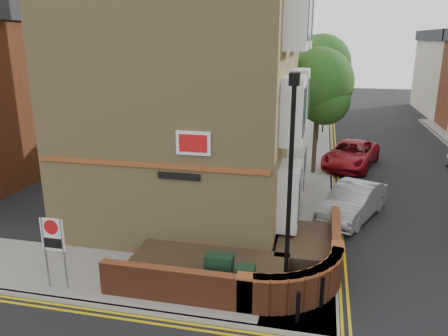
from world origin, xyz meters
The scene contains 21 objects.
ground centered at (0.00, 0.00, 0.00)m, with size 120.00×120.00×0.00m, color black.
pavement_corner centered at (-3.50, 1.50, 0.06)m, with size 13.00×3.00×0.12m, color gray.
pavement_main centered at (2.00, 16.00, 0.06)m, with size 2.00×32.00×0.12m, color gray.
kerb_side centered at (-3.50, 0.00, 0.06)m, with size 13.00×0.15×0.12m, color gray.
kerb_main_near centered at (3.00, 16.00, 0.06)m, with size 0.15×32.00×0.12m, color gray.
yellow_lines_side centered at (-3.50, -0.25, 0.01)m, with size 13.00×0.28×0.01m, color gold.
yellow_lines_main centered at (3.25, 16.00, 0.01)m, with size 0.28×32.00×0.01m, color gold.
corner_building centered at (-2.84, 8.00, 6.23)m, with size 8.95×10.40×13.60m.
garden_wall centered at (0.00, 2.50, 0.00)m, with size 6.80×6.00×1.20m, color brown, non-canonical shape.
lamppost centered at (1.60, 1.20, 3.34)m, with size 0.25×0.50×6.30m.
utility_cabinet_large centered at (-0.30, 1.30, 0.72)m, with size 0.80×0.45×1.20m, color black.
utility_cabinet_small centered at (0.50, 1.00, 0.67)m, with size 0.55×0.40×1.10m, color black.
bollard_near centered at (2.00, 0.40, 0.57)m, with size 0.11×0.11×0.90m, color black.
bollard_far centered at (2.60, 1.20, 0.57)m, with size 0.11×0.11×0.90m, color black.
zone_sign centered at (-5.00, 0.50, 1.64)m, with size 0.72×0.07×2.20m.
tree_near centered at (2.00, 14.05, 4.70)m, with size 3.64×3.65×6.70m.
tree_mid centered at (2.00, 22.05, 5.20)m, with size 4.03×4.03×7.42m.
tree_far centered at (2.00, 30.05, 4.91)m, with size 3.81×3.81×7.00m.
traffic_light_assembly centered at (2.40, 25.00, 2.78)m, with size 0.20×0.16×4.20m.
silver_car_near centered at (3.75, 8.10, 0.72)m, with size 1.53×4.40×1.45m, color gray.
red_car_main centered at (4.08, 16.00, 0.74)m, with size 2.46×5.34×1.49m, color maroon.
Camera 1 is at (2.30, -9.51, 7.19)m, focal length 35.00 mm.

